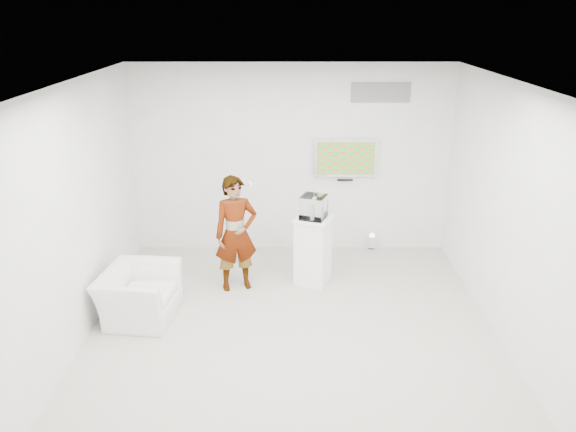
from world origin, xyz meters
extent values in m
cube|color=#BAB7AA|center=(0.00, 0.00, 0.01)|extent=(5.00, 5.00, 0.01)
cube|color=#29292B|center=(0.00, 0.00, 3.00)|extent=(5.00, 5.00, 0.01)
cube|color=white|center=(0.00, 2.50, 1.50)|extent=(5.00, 0.01, 3.00)
cube|color=white|center=(0.00, -2.50, 1.50)|extent=(5.00, 0.01, 3.00)
cube|color=white|center=(-2.50, 0.00, 1.50)|extent=(0.01, 5.00, 3.00)
cube|color=white|center=(2.50, 0.00, 1.50)|extent=(0.01, 5.00, 3.00)
cube|color=silver|center=(0.85, 2.45, 1.55)|extent=(1.00, 0.08, 0.60)
cube|color=slate|center=(1.35, 2.49, 2.55)|extent=(0.90, 0.02, 0.30)
imported|color=white|center=(-0.77, 1.09, 0.82)|extent=(0.69, 0.56, 1.64)
imported|color=white|center=(-1.96, 0.26, 0.32)|extent=(0.98, 1.09, 0.65)
cube|color=white|center=(0.31, 1.27, 0.49)|extent=(0.62, 0.62, 0.99)
cylinder|color=white|center=(1.32, 2.34, 0.15)|extent=(0.22, 0.22, 0.30)
cube|color=white|center=(0.31, 1.27, 1.15)|extent=(0.42, 0.42, 0.33)
cube|color=white|center=(0.31, 1.27, 1.09)|extent=(0.08, 0.16, 0.21)
cube|color=white|center=(-0.58, 1.30, 1.48)|extent=(0.08, 0.14, 0.04)
camera|label=1|loc=(-0.06, -6.09, 3.76)|focal=35.00mm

